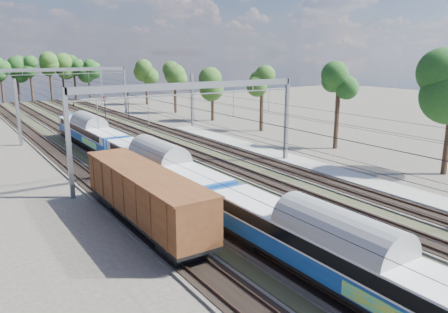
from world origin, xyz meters
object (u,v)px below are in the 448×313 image
signal_far (128,102)px  emu_train (161,163)px  worker (73,104)px  freight_boxcar (144,194)px  signal_near (105,109)px

signal_far → emu_train: bearing=-90.0°
worker → signal_far: bearing=-168.6°
worker → signal_far: 24.57m
freight_boxcar → worker: freight_boxcar is taller
emu_train → freight_boxcar: (-4.50, -6.86, -0.12)m
freight_boxcar → emu_train: bearing=56.7°
signal_near → signal_far: bearing=31.6°
emu_train → freight_boxcar: emu_train is taller
freight_boxcar → worker: bearing=79.0°
worker → signal_near: (-3.73, -32.79, 2.52)m
signal_near → signal_far: 10.99m
freight_boxcar → signal_far: bearing=70.0°
signal_near → signal_far: size_ratio=1.04×
freight_boxcar → signal_near: (10.06, 38.08, 1.00)m
emu_train → signal_far: (12.48, 39.75, 0.74)m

